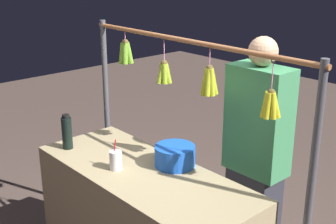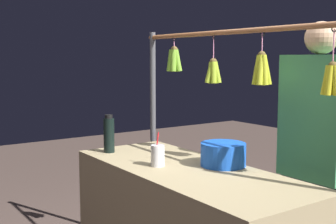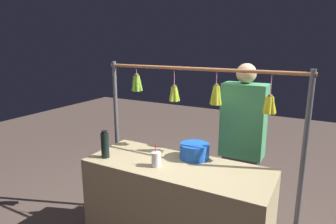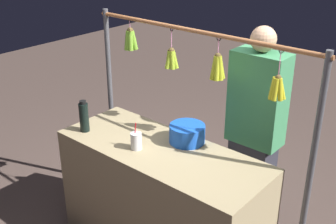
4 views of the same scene
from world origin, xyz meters
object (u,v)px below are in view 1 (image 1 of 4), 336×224
(drink_cup, at_px, (116,160))
(vendor_person, at_px, (255,166))
(blue_bucket, at_px, (175,156))
(water_bottle, at_px, (67,132))

(drink_cup, height_order, vendor_person, vendor_person)
(blue_bucket, height_order, drink_cup, drink_cup)
(blue_bucket, relative_size, vendor_person, 0.15)
(drink_cup, bearing_deg, water_bottle, 6.17)
(vendor_person, bearing_deg, water_bottle, 38.78)
(drink_cup, bearing_deg, blue_bucket, -123.49)
(drink_cup, distance_m, vendor_person, 0.94)
(water_bottle, height_order, blue_bucket, water_bottle)
(water_bottle, xyz_separation_m, vendor_person, (-1.03, -0.83, -0.16))
(water_bottle, bearing_deg, drink_cup, -173.83)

